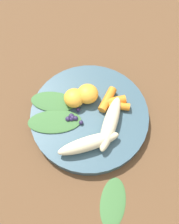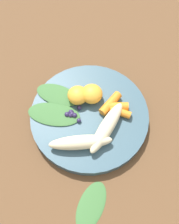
# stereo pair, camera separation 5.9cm
# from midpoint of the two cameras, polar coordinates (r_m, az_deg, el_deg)

# --- Properties ---
(ground_plane) EXTENTS (2.40, 2.40, 0.00)m
(ground_plane) POSITION_cam_midpoint_polar(r_m,az_deg,el_deg) (0.62, 2.71, -1.65)
(ground_plane) COLOR brown
(bowl) EXTENTS (0.28, 0.28, 0.02)m
(bowl) POSITION_cam_midpoint_polar(r_m,az_deg,el_deg) (0.61, 2.76, -1.19)
(bowl) COLOR #385666
(bowl) RESTS_ON ground_plane
(banana_peeled_left) EXTENTS (0.14, 0.03, 0.03)m
(banana_peeled_left) POSITION_cam_midpoint_polar(r_m,az_deg,el_deg) (0.57, 6.77, -3.66)
(banana_peeled_left) COLOR beige
(banana_peeled_left) RESTS_ON bowl
(banana_peeled_right) EXTENTS (0.10, 0.13, 0.03)m
(banana_peeled_right) POSITION_cam_midpoint_polar(r_m,az_deg,el_deg) (0.56, 1.05, -7.03)
(banana_peeled_right) COLOR beige
(banana_peeled_right) RESTS_ON bowl
(orange_segment_near) EXTENTS (0.05, 0.05, 0.04)m
(orange_segment_near) POSITION_cam_midpoint_polar(r_m,az_deg,el_deg) (0.60, 0.19, 3.45)
(orange_segment_near) COLOR #F4A833
(orange_segment_near) RESTS_ON bowl
(orange_segment_far) EXTENTS (0.05, 0.05, 0.04)m
(orange_segment_far) POSITION_cam_midpoint_polar(r_m,az_deg,el_deg) (0.60, 3.31, 3.75)
(orange_segment_far) COLOR #F4A833
(orange_segment_far) RESTS_ON bowl
(carrot_front) EXTENTS (0.02, 0.05, 0.02)m
(carrot_front) POSITION_cam_midpoint_polar(r_m,az_deg,el_deg) (0.60, 9.64, -0.32)
(carrot_front) COLOR orange
(carrot_front) RESTS_ON bowl
(carrot_mid_left) EXTENTS (0.04, 0.05, 0.02)m
(carrot_mid_left) POSITION_cam_midpoint_polar(r_m,az_deg,el_deg) (0.61, 8.85, 0.94)
(carrot_mid_left) COLOR orange
(carrot_mid_left) RESTS_ON bowl
(carrot_mid_right) EXTENTS (0.07, 0.03, 0.02)m
(carrot_mid_right) POSITION_cam_midpoint_polar(r_m,az_deg,el_deg) (0.61, 7.38, 1.63)
(carrot_mid_right) COLOR orange
(carrot_mid_right) RESTS_ON bowl
(blueberry_pile) EXTENTS (0.04, 0.04, 0.01)m
(blueberry_pile) POSITION_cam_midpoint_polar(r_m,az_deg,el_deg) (0.59, -0.93, -0.76)
(blueberry_pile) COLOR #2D234C
(blueberry_pile) RESTS_ON bowl
(kale_leaf_left) EXTENTS (0.07, 0.11, 0.00)m
(kale_leaf_left) POSITION_cam_midpoint_polar(r_m,az_deg,el_deg) (0.62, -4.36, 3.52)
(kale_leaf_left) COLOR #3D7038
(kale_leaf_left) RESTS_ON bowl
(kale_leaf_right) EXTENTS (0.10, 0.14, 0.00)m
(kale_leaf_right) POSITION_cam_midpoint_polar(r_m,az_deg,el_deg) (0.60, -5.08, -0.77)
(kale_leaf_right) COLOR #3D7038
(kale_leaf_right) RESTS_ON bowl
(kale_leaf_stray) EXTENTS (0.11, 0.06, 0.01)m
(kale_leaf_stray) POSITION_cam_midpoint_polar(r_m,az_deg,el_deg) (0.57, 3.55, -20.24)
(kale_leaf_stray) COLOR #3D7038
(kale_leaf_stray) RESTS_ON ground_plane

